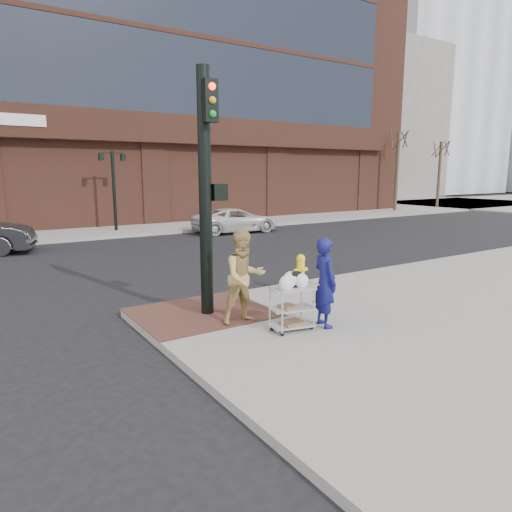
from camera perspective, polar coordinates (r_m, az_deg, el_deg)
ground at (r=9.47m, az=-1.09°, el=-8.71°), size 220.00×220.00×0.00m
sidewalk_far at (r=43.29m, az=-9.61°, el=6.28°), size 65.00×36.00×0.15m
brick_curb_ramp at (r=9.89m, az=-6.86°, el=-6.99°), size 2.80×2.40×0.01m
bank_building at (r=41.30m, az=-20.25°, el=25.35°), size 42.00×26.00×28.00m
filler_block at (r=64.14m, az=11.74°, el=15.50°), size 14.00×20.00×18.00m
bare_tree_a at (r=37.63m, az=17.46°, el=14.79°), size 1.80×1.80×7.20m
bare_tree_b at (r=42.64m, az=22.18°, el=13.30°), size 1.80×1.80×6.70m
lamp_post at (r=24.54m, az=-17.38°, el=8.83°), size 1.32×0.22×4.00m
traffic_signal_pole at (r=9.39m, az=-6.19°, el=8.70°), size 0.61×0.51×5.00m
woman_blue at (r=8.87m, az=8.62°, el=-3.29°), size 0.53×0.70×1.74m
pedestrian_tan at (r=8.96m, az=-1.46°, el=-2.66°), size 0.94×0.76×1.85m
minivan_white at (r=23.87m, az=-2.57°, el=4.48°), size 4.70×2.46×1.26m
utility_cart at (r=8.66m, az=4.55°, el=-6.04°), size 0.88×0.61×1.12m
fire_hydrant at (r=11.87m, az=5.59°, el=-1.81°), size 0.41×0.29×0.88m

